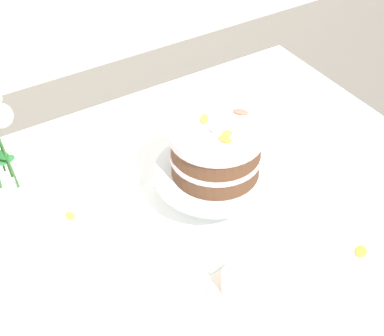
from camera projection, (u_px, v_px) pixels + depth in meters
The scene contains 7 objects.
dining_table at pixel (184, 241), 1.47m from camera, with size 1.40×1.00×0.74m.
linen_napkin at pixel (214, 201), 1.45m from camera, with size 0.32×0.32×0.00m, color white.
cake_stand at pixel (215, 176), 1.39m from camera, with size 0.29×0.29×0.10m.
layer_cake at pixel (216, 151), 1.34m from camera, with size 0.21×0.21×0.13m.
teacup at pixel (238, 284), 1.23m from camera, with size 0.12×0.12×0.06m.
loose_petal_0 at pixel (70, 216), 1.41m from camera, with size 0.03×0.02×0.01m, color yellow.
loose_petal_1 at pixel (361, 251), 1.32m from camera, with size 0.04×0.03×0.01m, color orange.
Camera 1 is at (-0.51, -0.88, 1.75)m, focal length 55.65 mm.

